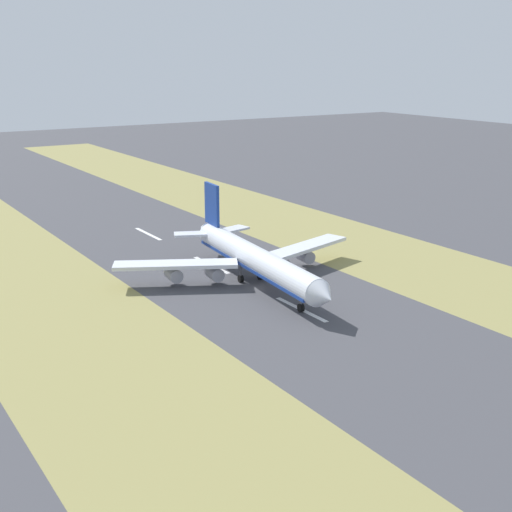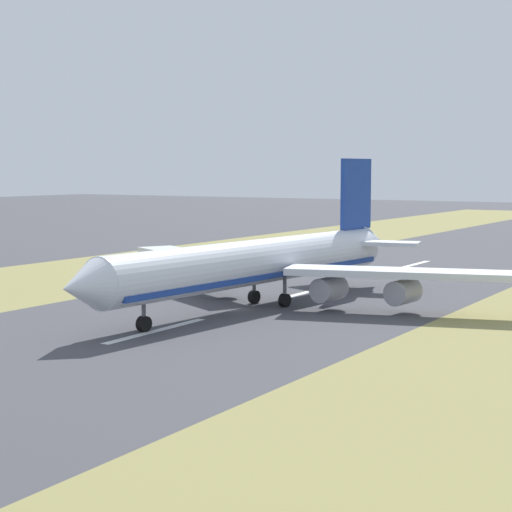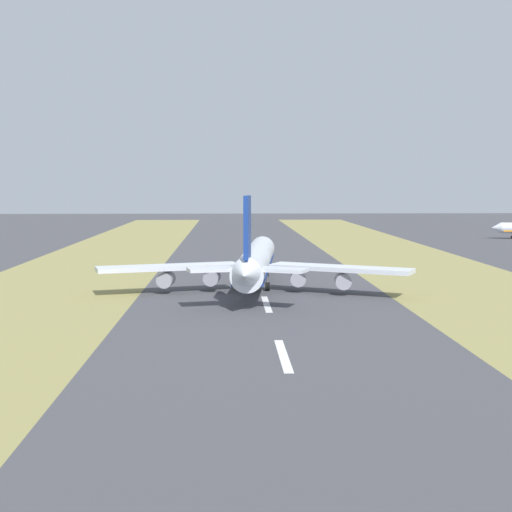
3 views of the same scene
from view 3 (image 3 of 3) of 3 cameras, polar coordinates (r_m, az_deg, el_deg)
ground_plane at (r=154.85m, az=0.40°, el=-2.48°), size 800.00×800.00×0.00m
grass_median_west at (r=159.25m, az=-16.01°, el=-2.48°), size 40.00×600.00×0.01m
grass_median_east at (r=163.23m, az=16.40°, el=-2.29°), size 40.00×600.00×0.01m
centreline_dash_near at (r=93.46m, az=2.19°, el=-7.94°), size 1.20×18.00×0.01m
centreline_dash_mid at (r=132.59m, az=0.85°, el=-3.87°), size 1.20×18.00×0.01m
centreline_dash_far at (r=172.12m, az=0.13°, el=-1.66°), size 1.20×18.00×0.01m
airplane_main_jet at (r=149.63m, az=-0.04°, el=-0.45°), size 63.83×67.22×20.20m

